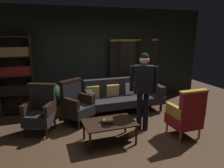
{
  "coord_description": "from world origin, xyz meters",
  "views": [
    {
      "loc": [
        -1.53,
        -3.62,
        2.11
      ],
      "look_at": [
        0.0,
        0.8,
        0.95
      ],
      "focal_mm": 33.67,
      "sensor_mm": 36.0,
      "label": 1
    }
  ],
  "objects_px": {
    "armchair_wing_left": "(41,110)",
    "armchair_wing_right": "(76,104)",
    "coffee_table": "(109,124)",
    "book_green_cloth": "(108,121)",
    "standing_figure": "(143,85)",
    "velvet_couch": "(123,94)",
    "book_tan_leather": "(108,120)",
    "bookshelf": "(15,73)",
    "potted_plant": "(53,96)",
    "armchair_gilt_accent": "(186,114)",
    "folding_screen": "(133,69)"
  },
  "relations": [
    {
      "from": "armchair_gilt_accent",
      "to": "standing_figure",
      "type": "relative_size",
      "value": 0.61
    },
    {
      "from": "bookshelf",
      "to": "armchair_gilt_accent",
      "type": "xyz_separation_m",
      "value": [
        3.34,
        -2.55,
        -0.59
      ]
    },
    {
      "from": "bookshelf",
      "to": "potted_plant",
      "type": "relative_size",
      "value": 2.43
    },
    {
      "from": "velvet_couch",
      "to": "armchair_gilt_accent",
      "type": "xyz_separation_m",
      "value": [
        0.64,
        -1.81,
        0.03
      ]
    },
    {
      "from": "standing_figure",
      "to": "book_tan_leather",
      "type": "height_order",
      "value": "standing_figure"
    },
    {
      "from": "standing_figure",
      "to": "potted_plant",
      "type": "relative_size",
      "value": 2.02
    },
    {
      "from": "armchair_wing_right",
      "to": "book_green_cloth",
      "type": "distance_m",
      "value": 1.17
    },
    {
      "from": "armchair_gilt_accent",
      "to": "armchair_wing_left",
      "type": "xyz_separation_m",
      "value": [
        -2.79,
        1.21,
        0.0
      ]
    },
    {
      "from": "coffee_table",
      "to": "book_green_cloth",
      "type": "height_order",
      "value": "book_green_cloth"
    },
    {
      "from": "armchair_wing_right",
      "to": "folding_screen",
      "type": "bearing_deg",
      "value": 32.8
    },
    {
      "from": "potted_plant",
      "to": "book_green_cloth",
      "type": "relative_size",
      "value": 4.43
    },
    {
      "from": "armchair_wing_right",
      "to": "potted_plant",
      "type": "relative_size",
      "value": 1.23
    },
    {
      "from": "bookshelf",
      "to": "coffee_table",
      "type": "distance_m",
      "value": 2.96
    },
    {
      "from": "armchair_gilt_accent",
      "to": "potted_plant",
      "type": "xyz_separation_m",
      "value": [
        -2.47,
        2.16,
        -0.0
      ]
    },
    {
      "from": "standing_figure",
      "to": "armchair_wing_right",
      "type": "bearing_deg",
      "value": 147.86
    },
    {
      "from": "bookshelf",
      "to": "velvet_couch",
      "type": "bearing_deg",
      "value": -15.25
    },
    {
      "from": "coffee_table",
      "to": "standing_figure",
      "type": "xyz_separation_m",
      "value": [
        0.85,
        0.26,
        0.65
      ]
    },
    {
      "from": "standing_figure",
      "to": "armchair_wing_left",
      "type": "bearing_deg",
      "value": 163.09
    },
    {
      "from": "armchair_wing_right",
      "to": "book_green_cloth",
      "type": "height_order",
      "value": "armchair_wing_right"
    },
    {
      "from": "armchair_gilt_accent",
      "to": "standing_figure",
      "type": "height_order",
      "value": "standing_figure"
    },
    {
      "from": "bookshelf",
      "to": "standing_figure",
      "type": "xyz_separation_m",
      "value": [
        2.65,
        -1.98,
        -0.06
      ]
    },
    {
      "from": "folding_screen",
      "to": "book_green_cloth",
      "type": "xyz_separation_m",
      "value": [
        -1.63,
        -2.41,
        -0.55
      ]
    },
    {
      "from": "velvet_couch",
      "to": "armchair_wing_right",
      "type": "xyz_separation_m",
      "value": [
        -1.35,
        -0.42,
        0.03
      ]
    },
    {
      "from": "armchair_wing_left",
      "to": "velvet_couch",
      "type": "bearing_deg",
      "value": 15.75
    },
    {
      "from": "coffee_table",
      "to": "potted_plant",
      "type": "relative_size",
      "value": 1.18
    },
    {
      "from": "armchair_wing_right",
      "to": "potted_plant",
      "type": "height_order",
      "value": "armchair_wing_right"
    },
    {
      "from": "folding_screen",
      "to": "book_tan_leather",
      "type": "relative_size",
      "value": 10.15
    },
    {
      "from": "book_tan_leather",
      "to": "book_green_cloth",
      "type": "bearing_deg",
      "value": 0.0
    },
    {
      "from": "velvet_couch",
      "to": "coffee_table",
      "type": "relative_size",
      "value": 2.12
    },
    {
      "from": "coffee_table",
      "to": "potted_plant",
      "type": "height_order",
      "value": "potted_plant"
    },
    {
      "from": "folding_screen",
      "to": "armchair_gilt_accent",
      "type": "height_order",
      "value": "folding_screen"
    },
    {
      "from": "standing_figure",
      "to": "book_green_cloth",
      "type": "xyz_separation_m",
      "value": [
        -0.88,
        -0.27,
        -0.58
      ]
    },
    {
      "from": "coffee_table",
      "to": "book_tan_leather",
      "type": "xyz_separation_m",
      "value": [
        -0.03,
        -0.01,
        0.1
      ]
    },
    {
      "from": "potted_plant",
      "to": "book_green_cloth",
      "type": "distance_m",
      "value": 2.07
    },
    {
      "from": "armchair_gilt_accent",
      "to": "armchair_wing_right",
      "type": "height_order",
      "value": "same"
    },
    {
      "from": "coffee_table",
      "to": "potted_plant",
      "type": "bearing_deg",
      "value": 116.51
    },
    {
      "from": "velvet_couch",
      "to": "standing_figure",
      "type": "relative_size",
      "value": 1.25
    },
    {
      "from": "standing_figure",
      "to": "book_tan_leather",
      "type": "xyz_separation_m",
      "value": [
        -0.88,
        -0.27,
        -0.55
      ]
    },
    {
      "from": "bookshelf",
      "to": "book_green_cloth",
      "type": "bearing_deg",
      "value": -51.83
    },
    {
      "from": "folding_screen",
      "to": "potted_plant",
      "type": "xyz_separation_m",
      "value": [
        -2.52,
        -0.55,
        -0.5
      ]
    },
    {
      "from": "standing_figure",
      "to": "book_green_cloth",
      "type": "relative_size",
      "value": 8.94
    },
    {
      "from": "armchair_wing_left",
      "to": "armchair_wing_right",
      "type": "relative_size",
      "value": 1.0
    },
    {
      "from": "book_green_cloth",
      "to": "book_tan_leather",
      "type": "distance_m",
      "value": 0.04
    },
    {
      "from": "armchair_wing_left",
      "to": "book_green_cloth",
      "type": "bearing_deg",
      "value": -36.81
    },
    {
      "from": "standing_figure",
      "to": "velvet_couch",
      "type": "bearing_deg",
      "value": 87.66
    },
    {
      "from": "standing_figure",
      "to": "bookshelf",
      "type": "bearing_deg",
      "value": 143.25
    },
    {
      "from": "bookshelf",
      "to": "standing_figure",
      "type": "distance_m",
      "value": 3.31
    },
    {
      "from": "standing_figure",
      "to": "book_green_cloth",
      "type": "height_order",
      "value": "standing_figure"
    },
    {
      "from": "armchair_wing_right",
      "to": "potted_plant",
      "type": "bearing_deg",
      "value": 121.35
    },
    {
      "from": "book_green_cloth",
      "to": "folding_screen",
      "type": "bearing_deg",
      "value": 55.98
    }
  ]
}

